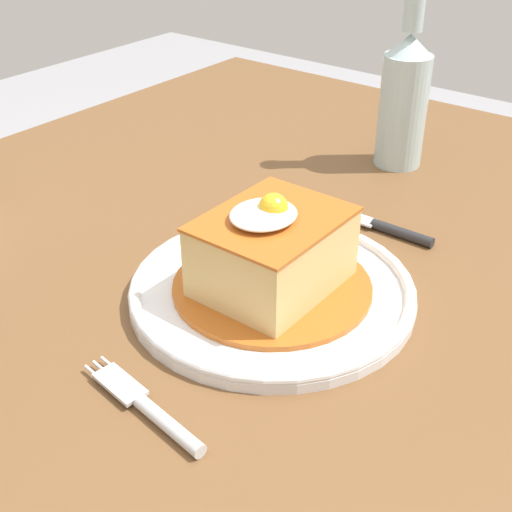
# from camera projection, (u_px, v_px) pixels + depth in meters

# --- Properties ---
(dining_table) EXTENTS (1.38, 1.07, 0.75)m
(dining_table) POSITION_uv_depth(u_px,v_px,m) (218.00, 380.00, 0.71)
(dining_table) COLOR brown
(dining_table) RESTS_ON ground_plane
(main_plate) EXTENTS (0.28, 0.28, 0.02)m
(main_plate) POSITION_uv_depth(u_px,v_px,m) (272.00, 289.00, 0.67)
(main_plate) COLOR white
(main_plate) RESTS_ON dining_table
(sandwich_meal) EXTENTS (0.20, 0.20, 0.10)m
(sandwich_meal) POSITION_uv_depth(u_px,v_px,m) (272.00, 255.00, 0.65)
(sandwich_meal) COLOR #B75B1E
(sandwich_meal) RESTS_ON main_plate
(fork) EXTENTS (0.03, 0.14, 0.01)m
(fork) POSITION_uv_depth(u_px,v_px,m) (152.00, 411.00, 0.54)
(fork) COLOR silver
(fork) RESTS_ON dining_table
(knife) EXTENTS (0.02, 0.17, 0.01)m
(knife) POSITION_uv_depth(u_px,v_px,m) (383.00, 227.00, 0.79)
(knife) COLOR #262628
(knife) RESTS_ON dining_table
(beer_bottle_clear_far) EXTENTS (0.06, 0.06, 0.27)m
(beer_bottle_clear_far) POSITION_uv_depth(u_px,v_px,m) (404.00, 93.00, 0.90)
(beer_bottle_clear_far) COLOR #ADC6CC
(beer_bottle_clear_far) RESTS_ON dining_table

